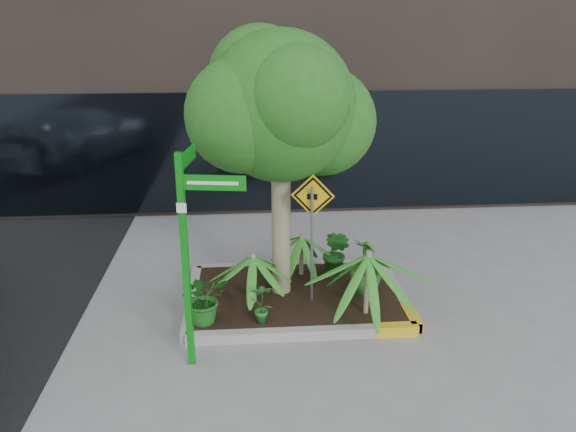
{
  "coord_description": "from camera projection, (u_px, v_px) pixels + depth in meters",
  "views": [
    {
      "loc": [
        -0.53,
        -7.47,
        4.18
      ],
      "look_at": [
        0.07,
        0.2,
        1.44
      ],
      "focal_mm": 35.0,
      "sensor_mm": 36.0,
      "label": 1
    }
  ],
  "objects": [
    {
      "name": "ground",
      "position": [
        284.0,
        311.0,
        8.46
      ],
      "size": [
        80.0,
        80.0,
        0.0
      ],
      "primitive_type": "plane",
      "color": "gray",
      "rests_on": "ground"
    },
    {
      "name": "planter",
      "position": [
        298.0,
        296.0,
        8.7
      ],
      "size": [
        3.35,
        2.36,
        0.15
      ],
      "color": "#9E9E99",
      "rests_on": "ground"
    },
    {
      "name": "tree",
      "position": [
        280.0,
        107.0,
        7.82
      ],
      "size": [
        2.74,
        2.43,
        4.11
      ],
      "color": "gray",
      "rests_on": "ground"
    },
    {
      "name": "palm_front",
      "position": [
        369.0,
        255.0,
        7.81
      ],
      "size": [
        1.08,
        1.08,
        1.2
      ],
      "color": "gray",
      "rests_on": "ground"
    },
    {
      "name": "palm_left",
      "position": [
        253.0,
        257.0,
        8.17
      ],
      "size": [
        0.88,
        0.88,
        0.98
      ],
      "color": "gray",
      "rests_on": "ground"
    },
    {
      "name": "palm_back",
      "position": [
        302.0,
        237.0,
        9.1
      ],
      "size": [
        0.8,
        0.8,
        0.89
      ],
      "color": "gray",
      "rests_on": "ground"
    },
    {
      "name": "shrub_a",
      "position": [
        204.0,
        298.0,
        7.74
      ],
      "size": [
        0.88,
        0.88,
        0.74
      ],
      "primitive_type": "imported",
      "rotation": [
        0.0,
        0.0,
        0.43
      ],
      "color": "#1C5E1A",
      "rests_on": "planter"
    },
    {
      "name": "shrub_b",
      "position": [
        366.0,
        266.0,
        8.56
      ],
      "size": [
        0.68,
        0.68,
        0.88
      ],
      "primitive_type": "imported",
      "rotation": [
        0.0,
        0.0,
        2.1
      ],
      "color": "#2B7021",
      "rests_on": "planter"
    },
    {
      "name": "shrub_c",
      "position": [
        262.0,
        302.0,
        7.76
      ],
      "size": [
        0.32,
        0.32,
        0.6
      ],
      "primitive_type": "imported",
      "rotation": [
        0.0,
        0.0,
        3.17
      ],
      "color": "#216C27",
      "rests_on": "planter"
    },
    {
      "name": "shrub_d",
      "position": [
        336.0,
        253.0,
        9.08
      ],
      "size": [
        0.65,
        0.65,
        0.84
      ],
      "primitive_type": "imported",
      "rotation": [
        0.0,
        0.0,
        5.44
      ],
      "color": "#1A5819",
      "rests_on": "planter"
    },
    {
      "name": "street_sign_post",
      "position": [
        190.0,
        238.0,
        6.65
      ],
      "size": [
        0.81,
        0.88,
        2.75
      ],
      "rotation": [
        0.0,
        0.0,
        -0.15
      ],
      "color": "#0C8E15",
      "rests_on": "ground"
    },
    {
      "name": "cattle_sign",
      "position": [
        312.0,
        218.0,
        7.91
      ],
      "size": [
        0.6,
        0.25,
        1.99
      ],
      "rotation": [
        0.0,
        0.0,
        -0.22
      ],
      "color": "slate",
      "rests_on": "ground"
    }
  ]
}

